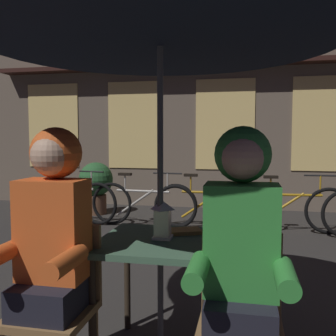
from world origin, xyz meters
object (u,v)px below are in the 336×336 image
cafe_table (160,255)px  potted_plant (96,183)px  patio_umbrella (160,13)px  bicycle_second (143,204)px  person_right_hooded (241,246)px  lantern (163,219)px  chair_right (240,315)px  book (185,231)px  person_left_hooded (51,235)px  bicycle_nearest (71,200)px  chair_left (58,298)px  bicycle_third (209,206)px  bicycle_fourth (291,209)px

cafe_table → potted_plant: 4.62m
patio_umbrella → bicycle_second: 3.89m
person_right_hooded → lantern: bearing=137.1°
cafe_table → lantern: 0.22m
chair_right → book: bearing=123.5°
person_left_hooded → bicycle_nearest: (-1.76, 3.86, -0.50)m
chair_left → bicycle_nearest: (-1.76, 3.80, -0.14)m
lantern → chair_left: (-0.49, -0.38, -0.37)m
book → potted_plant: size_ratio=0.22×
chair_left → bicycle_third: bearing=83.1°
lantern → chair_left: size_ratio=0.27×
person_right_hooded → bicycle_second: person_right_hooded is taller
lantern → person_left_hooded: person_left_hooded is taller
potted_plant → bicycle_second: bearing=-36.1°
chair_left → chair_right: bearing=0.0°
patio_umbrella → chair_right: bearing=-37.5°
chair_left → bicycle_nearest: bearing=114.9°
cafe_table → bicycle_third: bearing=90.4°
lantern → bicycle_fourth: (1.11, 3.37, -0.51)m
book → potted_plant: 4.53m
bicycle_second → book: bicycle_second is taller
chair_right → bicycle_third: bearing=97.6°
chair_left → bicycle_fourth: size_ratio=0.52×
chair_left → cafe_table: bearing=37.5°
lantern → chair_left: lantern is taller
lantern → bicycle_third: bearing=90.6°
bicycle_nearest → potted_plant: 0.72m
bicycle_third → potted_plant: 2.20m
bicycle_nearest → book: bicycle_nearest is taller
cafe_table → bicycle_third: bicycle_third is taller
person_left_hooded → book: (0.60, 0.60, -0.09)m
chair_left → lantern: bearing=37.7°
chair_left → bicycle_nearest: size_ratio=0.53×
person_left_hooded → bicycle_nearest: person_left_hooded is taller
book → potted_plant: (-2.22, 3.94, -0.21)m
lantern → bicycle_fourth: bearing=71.7°
chair_right → bicycle_second: bearing=112.2°
person_left_hooded → cafe_table: bearing=41.6°
book → potted_plant: potted_plant is taller
cafe_table → patio_umbrella: size_ratio=0.32×
chair_right → bicycle_fourth: size_ratio=0.52×
lantern → chair_right: 0.71m
chair_right → book: (-0.36, 0.54, 0.26)m
lantern → bicycle_nearest: 4.13m
person_right_hooded → chair_right: bearing=90.0°
person_right_hooded → book: bearing=120.9°
chair_right → chair_left: bearing=180.0°
bicycle_nearest → book: bearing=-54.0°
lantern → bicycle_second: bearing=107.4°
cafe_table → potted_plant: size_ratio=0.80×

